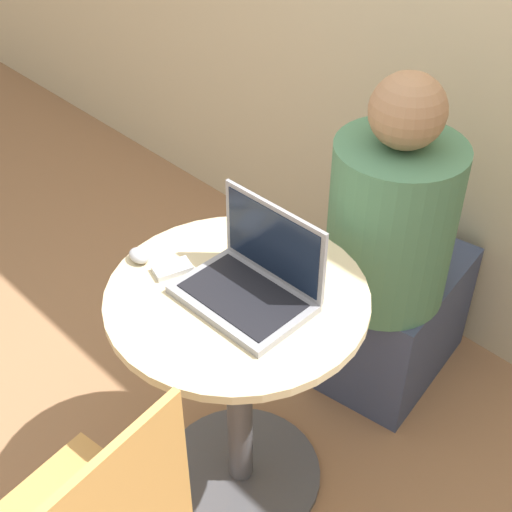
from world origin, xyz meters
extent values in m
plane|color=#9E704C|center=(0.00, 0.00, 0.00)|extent=(12.00, 12.00, 0.00)
cylinder|color=#4C4C51|center=(0.00, 0.00, 0.01)|extent=(0.50, 0.50, 0.02)
cylinder|color=#4C4C51|center=(0.00, 0.00, 0.38)|extent=(0.07, 0.07, 0.72)
cylinder|color=beige|center=(0.00, 0.00, 0.75)|extent=(0.66, 0.66, 0.02)
cube|color=gray|center=(0.03, -0.01, 0.77)|extent=(0.33, 0.22, 0.02)
cube|color=black|center=(0.03, -0.01, 0.78)|extent=(0.29, 0.18, 0.00)
cube|color=gray|center=(0.03, 0.10, 0.89)|extent=(0.32, 0.02, 0.21)
cube|color=#141E33|center=(0.03, 0.09, 0.89)|extent=(0.30, 0.01, 0.19)
cube|color=silver|center=(-0.18, -0.06, 0.77)|extent=(0.08, 0.11, 0.02)
ellipsoid|color=#B2B2B7|center=(-0.27, -0.09, 0.78)|extent=(0.06, 0.05, 0.03)
cylinder|color=tan|center=(-0.12, -0.43, 0.22)|extent=(0.04, 0.04, 0.43)
cube|color=#3D4766|center=(0.02, 0.71, 0.22)|extent=(0.44, 0.58, 0.45)
cylinder|color=#4C7F5B|center=(0.04, 0.58, 0.71)|extent=(0.38, 0.38, 0.52)
sphere|color=#A87A56|center=(0.04, 0.58, 1.07)|extent=(0.21, 0.21, 0.21)
camera|label=1|loc=(0.98, -0.89, 1.94)|focal=50.00mm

